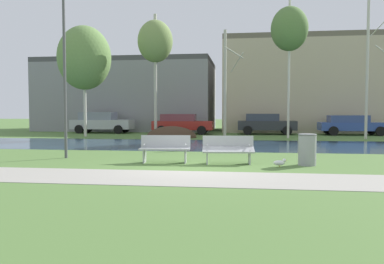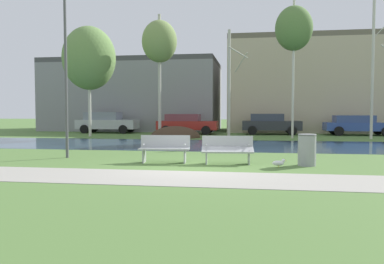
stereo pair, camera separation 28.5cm
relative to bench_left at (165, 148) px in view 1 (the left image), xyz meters
The scene contains 20 objects.
ground_plane 9.04m from the bench_left, 83.57° to the left, with size 120.00×120.00×0.00m, color #517538.
paved_path_strip 3.00m from the bench_left, 70.04° to the right, with size 60.00×2.20×0.01m, color #9E998E.
river_band 6.89m from the bench_left, 81.53° to the left, with size 80.00×6.55×0.01m, color #284256.
soil_mound 12.08m from the bench_left, 99.62° to the left, with size 3.18×2.72×1.43m, color #423021.
bench_left is the anchor object (origin of this frame).
bench_right 2.01m from the bench_left, ahead, with size 1.64×0.69×0.87m.
trash_bin 4.40m from the bench_left, ahead, with size 0.56×0.56×0.96m.
seagull 3.59m from the bench_left, ahead, with size 0.41×0.15×0.25m.
streetlamp 5.08m from the bench_left, 168.27° to the left, with size 0.32×0.32×5.88m.
birch_far_left 15.14m from the bench_left, 122.68° to the left, with size 3.44×3.44×7.18m.
birch_left 14.38m from the bench_left, 104.17° to the left, with size 2.28×2.28×7.94m.
birch_center_left 13.16m from the bench_left, 84.00° to the left, with size 1.28×2.31×6.79m.
birch_center 14.66m from the bench_left, 66.99° to the left, with size 2.23×2.23×8.52m.
birch_center_right 16.18m from the bench_left, 51.40° to the left, with size 1.49×2.31×8.77m.
parked_van_nearest_silver 18.15m from the bench_left, 116.92° to the left, with size 4.56×1.97×1.59m.
parked_sedan_second_red 15.88m from the bench_left, 97.04° to the left, with size 4.34×2.04×1.45m.
parked_hatch_third_dark 16.61m from the bench_left, 75.88° to the left, with size 4.09×2.00×1.47m.
parked_wagon_fourth_blue 18.82m from the bench_left, 58.17° to the left, with size 4.57×1.96×1.37m.
building_grey_warehouse 23.34m from the bench_left, 109.11° to the left, with size 14.69×8.49×6.06m.
building_beige_block 23.33m from the bench_left, 71.03° to the left, with size 13.30×8.37×7.54m.
Camera 1 is at (1.46, -11.08, 1.63)m, focal length 36.34 mm.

